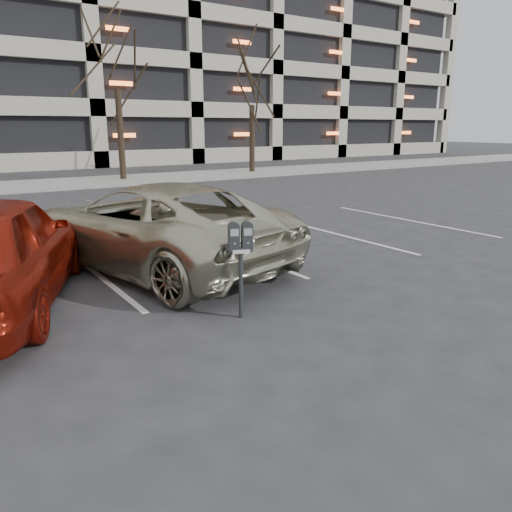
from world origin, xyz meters
TOP-DOWN VIEW (x-y plane):
  - ground at (0.00, 0.00)m, footprint 140.00×140.00m
  - sidewalk at (0.00, 16.00)m, footprint 80.00×4.00m
  - stall_lines at (-1.40, 2.30)m, footprint 16.90×5.20m
  - parking_garage at (12.00, 33.84)m, footprint 52.00×20.00m
  - tree_c at (4.00, 16.00)m, footprint 3.90×3.90m
  - tree_d at (11.00, 16.00)m, footprint 3.41×3.41m
  - parking_meter at (-0.41, -1.11)m, footprint 0.34×0.23m
  - suv_silver at (-0.37, 1.81)m, footprint 3.75×5.84m

SIDE VIEW (x-z plane):
  - ground at x=0.00m, z-range 0.00..0.00m
  - stall_lines at x=-1.40m, z-range 0.00..0.01m
  - sidewalk at x=0.00m, z-range 0.00..0.12m
  - suv_silver at x=-0.37m, z-range 0.00..1.50m
  - parking_meter at x=-0.41m, z-range 0.33..1.58m
  - tree_d at x=11.00m, z-range 1.72..9.49m
  - tree_c at x=4.00m, z-range 1.98..10.84m
  - parking_garage at x=12.00m, z-range -0.24..18.76m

